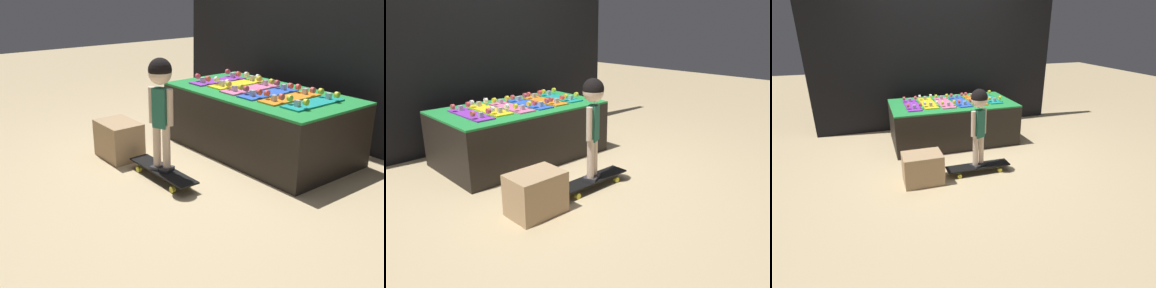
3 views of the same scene
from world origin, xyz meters
TOP-DOWN VIEW (x-y plane):
  - ground_plane at (0.00, 0.00)m, footprint 16.00×16.00m
  - back_wall at (0.00, 1.36)m, footprint 3.99×0.10m
  - display_rack at (0.00, 0.57)m, footprint 1.77×0.98m
  - skateboard_purple_on_rack at (-0.59, 0.55)m, footprint 0.19×0.61m
  - skateboard_yellow_on_rack at (-0.35, 0.60)m, footprint 0.19×0.61m
  - skateboard_pink_on_rack at (-0.12, 0.55)m, footprint 0.19×0.61m
  - skateboard_blue_on_rack at (0.12, 0.54)m, footprint 0.19×0.61m
  - skateboard_orange_on_rack at (0.35, 0.56)m, footprint 0.19×0.61m
  - skateboard_teal_on_rack at (0.59, 0.59)m, footprint 0.19×0.61m
  - skateboard_on_floor at (-0.00, -0.55)m, footprint 0.77×0.18m
  - child at (-0.00, -0.55)m, footprint 0.21×0.19m
  - storage_box at (-0.67, -0.58)m, footprint 0.43×0.31m

SIDE VIEW (x-z plane):
  - ground_plane at x=0.00m, z-range 0.00..0.00m
  - skateboard_on_floor at x=0.00m, z-range 0.03..0.12m
  - storage_box at x=-0.67m, z-range 0.00..0.34m
  - display_rack at x=0.00m, z-range 0.00..0.59m
  - skateboard_purple_on_rack at x=-0.59m, z-range 0.56..0.65m
  - skateboard_yellow_on_rack at x=-0.35m, z-range 0.56..0.65m
  - skateboard_pink_on_rack at x=-0.12m, z-range 0.56..0.65m
  - skateboard_blue_on_rack at x=0.12m, z-range 0.56..0.65m
  - skateboard_orange_on_rack at x=0.35m, z-range 0.56..0.65m
  - skateboard_teal_on_rack at x=0.59m, z-range 0.56..0.65m
  - child at x=0.00m, z-range 0.27..1.19m
  - back_wall at x=0.00m, z-range 0.00..2.77m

